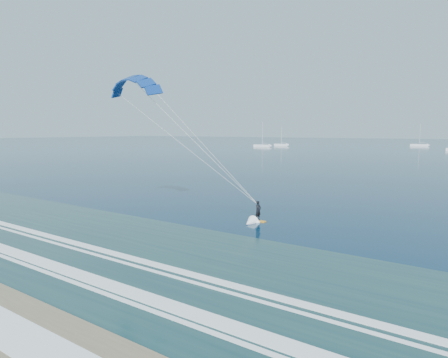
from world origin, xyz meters
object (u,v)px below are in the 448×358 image
at_px(sailboat_2, 419,145).
at_px(kitesurfer_rig, 193,140).
at_px(sailboat_1, 281,145).
at_px(sailboat_0, 262,146).

bearing_deg(sailboat_2, kitesurfer_rig, -86.04).
xyz_separation_m(kitesurfer_rig, sailboat_2, (-14.79, 213.85, -7.16)).
bearing_deg(kitesurfer_rig, sailboat_1, 114.56).
bearing_deg(sailboat_1, sailboat_0, -99.89).
bearing_deg(kitesurfer_rig, sailboat_0, 117.62).
relative_size(kitesurfer_rig, sailboat_1, 1.38).
distance_m(kitesurfer_rig, sailboat_2, 214.48).
xyz_separation_m(sailboat_0, sailboat_1, (2.87, 16.46, -0.01)).
distance_m(sailboat_0, sailboat_2, 88.17).
xyz_separation_m(kitesurfer_rig, sailboat_1, (-79.22, 173.35, -7.16)).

